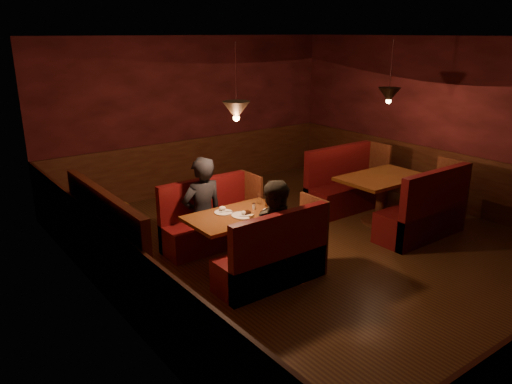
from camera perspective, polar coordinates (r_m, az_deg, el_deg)
room at (r=6.79m, az=5.48°, el=1.44°), size 6.02×7.02×2.92m
main_table at (r=6.54m, az=-2.03°, el=-3.89°), size 1.31×0.79×0.91m
main_bench_far at (r=7.21m, az=-5.27°, el=-3.78°), size 1.44×0.51×0.98m
main_bench_near at (r=6.09m, az=2.14°, el=-7.92°), size 1.44×0.51×0.98m
second_table at (r=8.21m, az=14.15°, el=0.42°), size 1.38×0.88×0.78m
second_bench_far at (r=8.81m, az=10.07°, el=0.32°), size 1.52×0.57×1.09m
second_bench_near at (r=7.85m, az=18.78°, el=-2.60°), size 1.52×0.57×1.09m
diner_a at (r=6.87m, az=-6.22°, el=-0.10°), size 0.63×0.41×1.71m
diner_b at (r=6.06m, az=2.67°, el=-2.92°), size 0.80×0.62×1.63m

